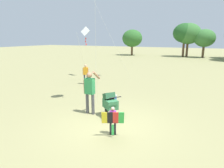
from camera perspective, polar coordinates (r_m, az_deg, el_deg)
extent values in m
plane|color=#938E5B|center=(7.41, -0.51, -11.73)|extent=(120.00, 120.00, 0.00)
cylinder|color=brown|center=(36.14, 5.84, 9.63)|extent=(0.36, 0.36, 1.58)
ellipsoid|color=#2D6628|center=(36.06, 5.92, 13.17)|extent=(3.60, 3.24, 3.06)
cylinder|color=brown|center=(35.14, 20.13, 9.45)|extent=(0.36, 0.36, 2.38)
ellipsoid|color=#235623|center=(35.10, 20.49, 13.81)|extent=(3.73, 3.35, 3.17)
cylinder|color=brown|center=(35.24, 21.07, 9.21)|extent=(0.36, 0.36, 2.18)
ellipsoid|color=#387033|center=(35.18, 21.45, 13.55)|extent=(3.98, 3.58, 3.38)
cylinder|color=brown|center=(34.79, 25.09, 8.46)|extent=(0.36, 0.36, 1.77)
ellipsoid|color=#387033|center=(34.71, 25.45, 12.04)|extent=(3.25, 2.93, 2.76)
cylinder|color=#232328|center=(6.62, 0.90, -12.68)|extent=(0.07, 0.07, 0.48)
cylinder|color=#232328|center=(6.62, -0.42, -12.68)|extent=(0.07, 0.07, 0.48)
cube|color=purple|center=(6.45, 0.25, -9.35)|extent=(0.24, 0.21, 0.36)
cylinder|color=beige|center=(6.46, 1.41, -9.56)|extent=(0.05, 0.05, 0.32)
cylinder|color=beige|center=(6.46, -0.92, -9.55)|extent=(0.05, 0.05, 0.32)
sphere|color=beige|center=(6.35, 0.25, -7.26)|extent=(0.12, 0.12, 0.12)
cube|color=green|center=(6.28, 2.73, -9.86)|extent=(0.23, 0.22, 0.43)
cube|color=red|center=(6.28, 1.06, -9.86)|extent=(0.23, 0.22, 0.43)
cube|color=black|center=(6.28, -0.60, -9.86)|extent=(0.23, 0.22, 0.43)
cube|color=yellow|center=(6.28, -2.25, -9.84)|extent=(0.23, 0.22, 0.43)
cube|color=green|center=(6.43, 0.23, -13.24)|extent=(0.08, 0.05, 0.36)
cylinder|color=#4C4C51|center=(8.35, -7.22, -5.63)|extent=(0.13, 0.13, 0.88)
cylinder|color=#4C4C51|center=(8.21, -5.60, -5.92)|extent=(0.13, 0.13, 0.88)
cube|color=#2D8C4C|center=(8.06, -6.56, -0.61)|extent=(0.39, 0.25, 0.66)
cylinder|color=#A37556|center=(8.20, -7.98, -0.75)|extent=(0.10, 0.10, 0.59)
cylinder|color=#A37556|center=(7.97, -4.63, 2.59)|extent=(0.11, 0.54, 0.41)
sphere|color=#A37556|center=(7.96, -6.65, 2.63)|extent=(0.23, 0.23, 0.23)
cylinder|color=black|center=(8.37, -1.67, -7.67)|extent=(0.24, 0.21, 0.28)
cylinder|color=black|center=(7.59, -1.13, -9.94)|extent=(0.24, 0.21, 0.28)
cylinder|color=black|center=(7.80, 2.43, -9.31)|extent=(0.24, 0.21, 0.28)
cube|color=#337247|center=(7.86, -0.50, -5.82)|extent=(0.77, 0.74, 0.36)
cube|color=#235031|center=(7.88, -0.88, -3.48)|extent=(0.58, 0.58, 0.35)
cylinder|color=black|center=(7.34, 0.96, -3.95)|extent=(0.33, 0.40, 0.04)
cylinder|color=silver|center=(8.48, -4.82, 11.41)|extent=(0.72, 1.13, 5.72)
cube|color=white|center=(16.04, -7.83, 15.08)|extent=(0.94, 0.52, 0.78)
cube|color=red|center=(16.03, -7.68, 13.03)|extent=(0.09, 0.07, 0.14)
cube|color=red|center=(16.04, -7.74, 12.24)|extent=(0.09, 0.08, 0.14)
cube|color=red|center=(16.02, -7.57, 11.45)|extent=(0.09, 0.07, 0.14)
cylinder|color=silver|center=(14.04, -8.64, 7.49)|extent=(1.91, 3.72, 3.47)
cylinder|color=silver|center=(14.06, -0.84, 14.65)|extent=(2.16, 3.23, 6.90)
cylinder|color=#33384C|center=(13.54, -7.20, 1.33)|extent=(0.10, 0.10, 0.67)
cylinder|color=#33384C|center=(13.59, -8.06, 1.35)|extent=(0.10, 0.10, 0.67)
cube|color=orange|center=(13.45, -7.71, 3.80)|extent=(0.34, 0.27, 0.51)
cylinder|color=tan|center=(13.41, -6.94, 3.65)|extent=(0.07, 0.07, 0.45)
cylinder|color=tan|center=(13.51, -8.46, 3.67)|extent=(0.07, 0.07, 0.45)
sphere|color=tan|center=(13.40, -7.76, 5.31)|extent=(0.17, 0.17, 0.17)
cube|color=#2D5BB7|center=(9.82, -0.20, -4.35)|extent=(0.44, 0.32, 0.30)
cube|color=white|center=(9.77, -0.20, -3.38)|extent=(0.45, 0.33, 0.05)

